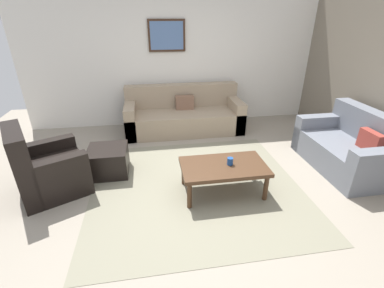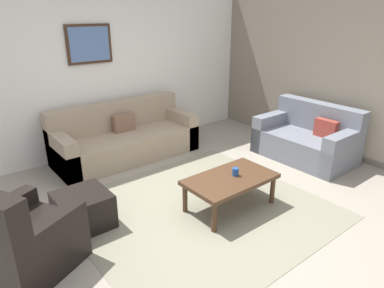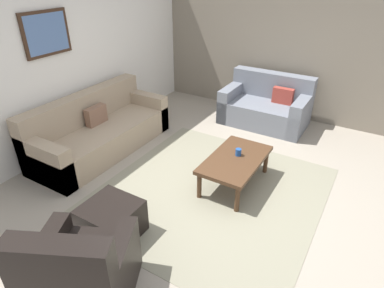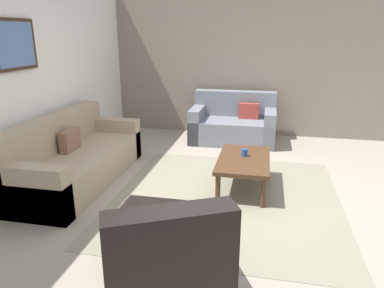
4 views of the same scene
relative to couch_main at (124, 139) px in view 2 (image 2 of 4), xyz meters
name	(u,v)px [view 2 (image 2 of 4)]	position (x,y,z in m)	size (l,w,h in m)	color
ground_plane	(200,210)	(-0.11, -2.10, -0.30)	(8.00, 8.00, 0.00)	gray
rear_partition	(98,68)	(-0.11, 0.50, 1.10)	(6.00, 0.12, 2.80)	silver
stone_feature_panel	(346,70)	(2.89, -2.10, 1.10)	(0.12, 5.20, 2.80)	slate
area_rug	(200,210)	(-0.11, -2.10, -0.29)	(2.83, 2.68, 0.01)	gray
couch_main	(124,139)	(0.00, 0.00, 0.00)	(2.30, 0.91, 0.88)	gray
couch_loveseat	(308,140)	(2.33, -1.94, 0.00)	(0.91, 1.50, 0.88)	slate
armchair_leather	(19,244)	(-2.07, -1.89, 0.01)	(1.07, 1.07, 0.95)	black
ottoman	(83,210)	(-1.33, -1.53, -0.10)	(0.56, 0.56, 0.40)	black
coffee_table	(230,181)	(0.22, -2.27, 0.06)	(1.10, 0.64, 0.41)	#472D1C
cup	(235,172)	(0.30, -2.27, 0.16)	(0.08, 0.08, 0.09)	#1E478C
framed_artwork	(89,44)	(-0.25, 0.42, 1.49)	(0.72, 0.04, 0.59)	#382316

